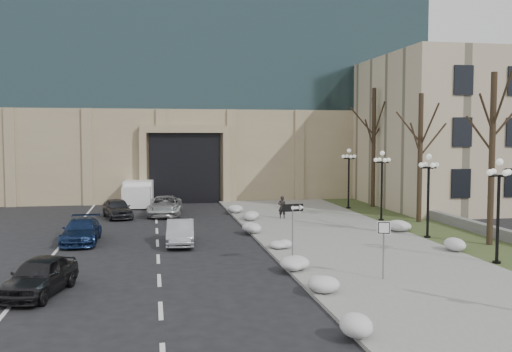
% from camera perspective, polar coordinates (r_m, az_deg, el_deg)
% --- Properties ---
extents(ground, '(160.00, 160.00, 0.00)m').
position_cam_1_polar(ground, '(18.86, 11.37, -13.81)').
color(ground, black).
rests_on(ground, ground).
extents(sidewalk, '(9.00, 40.00, 0.12)m').
position_cam_1_polar(sidewalk, '(32.81, 8.02, -5.98)').
color(sidewalk, gray).
rests_on(sidewalk, ground).
extents(curb, '(0.30, 40.00, 0.14)m').
position_cam_1_polar(curb, '(31.70, 0.22, -6.28)').
color(curb, gray).
rests_on(curb, ground).
extents(grass_strip, '(4.00, 40.00, 0.10)m').
position_cam_1_polar(grass_strip, '(35.37, 18.11, -5.43)').
color(grass_strip, '#364723').
rests_on(grass_strip, ground).
extents(stone_wall, '(0.50, 30.00, 0.70)m').
position_cam_1_polar(stone_wall, '(38.02, 19.34, -4.35)').
color(stone_wall, gray).
rests_on(stone_wall, ground).
extents(office_tower, '(40.00, 24.70, 36.00)m').
position_cam_1_polar(office_tower, '(61.75, -5.95, 15.94)').
color(office_tower, tan).
rests_on(office_tower, ground).
extents(classical_building, '(22.00, 18.12, 12.00)m').
position_cam_1_polar(classical_building, '(53.07, 22.49, 4.01)').
color(classical_building, '#C2B692').
rests_on(classical_building, ground).
extents(car_a, '(2.60, 4.35, 1.39)m').
position_cam_1_polar(car_a, '(22.33, -20.85, -9.33)').
color(car_a, black).
rests_on(car_a, ground).
extents(car_b, '(1.62, 4.08, 1.32)m').
position_cam_1_polar(car_b, '(30.50, -7.57, -5.60)').
color(car_b, '#A6A9AE').
rests_on(car_b, ground).
extents(car_c, '(1.89, 4.55, 1.31)m').
position_cam_1_polar(car_c, '(32.10, -17.07, -5.27)').
color(car_c, '#16284F').
rests_on(car_c, ground).
extents(car_d, '(2.71, 5.21, 1.40)m').
position_cam_1_polar(car_d, '(41.64, -9.09, -2.97)').
color(car_d, silver).
rests_on(car_d, ground).
extents(car_e, '(2.56, 4.31, 1.37)m').
position_cam_1_polar(car_e, '(41.04, -13.70, -3.16)').
color(car_e, '#2C2D31').
rests_on(car_e, ground).
extents(pedestrian, '(0.66, 0.56, 1.53)m').
position_cam_1_polar(pedestrian, '(38.95, 2.63, -3.13)').
color(pedestrian, black).
rests_on(pedestrian, sidewalk).
extents(box_truck, '(2.64, 6.64, 2.07)m').
position_cam_1_polar(box_truck, '(48.24, -11.59, -1.68)').
color(box_truck, silver).
rests_on(box_truck, ground).
extents(one_way_sign, '(1.04, 0.30, 2.77)m').
position_cam_1_polar(one_way_sign, '(25.17, 4.05, -3.89)').
color(one_way_sign, slate).
rests_on(one_way_sign, ground).
extents(keep_sign, '(0.51, 0.20, 2.42)m').
position_cam_1_polar(keep_sign, '(23.00, 12.65, -6.01)').
color(keep_sign, slate).
rests_on(keep_sign, ground).
extents(snow_clump_a, '(1.10, 1.60, 0.36)m').
position_cam_1_polar(snow_clump_a, '(16.62, 11.30, -15.20)').
color(snow_clump_a, silver).
rests_on(snow_clump_a, sidewalk).
extents(snow_clump_b, '(1.10, 1.60, 0.36)m').
position_cam_1_polar(snow_clump_b, '(20.99, 6.90, -11.05)').
color(snow_clump_b, silver).
rests_on(snow_clump_b, sidewalk).
extents(snow_clump_c, '(1.10, 1.60, 0.36)m').
position_cam_1_polar(snow_clump_c, '(24.79, 4.13, -8.67)').
color(snow_clump_c, silver).
rests_on(snow_clump_c, sidewalk).
extents(snow_clump_d, '(1.10, 1.60, 0.36)m').
position_cam_1_polar(snow_clump_d, '(29.00, 2.15, -6.79)').
color(snow_clump_d, silver).
rests_on(snow_clump_d, sidewalk).
extents(snow_clump_e, '(1.10, 1.60, 0.36)m').
position_cam_1_polar(snow_clump_e, '(33.49, 0.04, -5.32)').
color(snow_clump_e, silver).
rests_on(snow_clump_e, sidewalk).
extents(snow_clump_f, '(1.10, 1.60, 0.36)m').
position_cam_1_polar(snow_clump_f, '(38.45, -0.79, -4.10)').
color(snow_clump_f, silver).
rests_on(snow_clump_f, sidewalk).
extents(snow_clump_g, '(1.10, 1.60, 0.36)m').
position_cam_1_polar(snow_clump_g, '(42.00, -2.23, -3.41)').
color(snow_clump_g, silver).
rests_on(snow_clump_g, sidewalk).
extents(snow_clump_i, '(1.10, 1.60, 0.36)m').
position_cam_1_polar(snow_clump_i, '(29.65, 18.71, -6.77)').
color(snow_clump_i, silver).
rests_on(snow_clump_i, sidewalk).
extents(snow_clump_j, '(1.10, 1.60, 0.36)m').
position_cam_1_polar(snow_clump_j, '(34.78, 14.53, -5.10)').
color(snow_clump_j, silver).
rests_on(snow_clump_j, sidewalk).
extents(lamppost_a, '(1.18, 1.18, 4.76)m').
position_cam_1_polar(lamppost_a, '(27.30, 23.09, -1.91)').
color(lamppost_a, black).
rests_on(lamppost_a, ground).
extents(lamppost_b, '(1.18, 1.18, 4.76)m').
position_cam_1_polar(lamppost_b, '(32.90, 16.86, -0.80)').
color(lamppost_b, black).
rests_on(lamppost_b, ground).
extents(lamppost_c, '(1.18, 1.18, 4.76)m').
position_cam_1_polar(lamppost_c, '(38.78, 12.48, -0.01)').
color(lamppost_c, black).
rests_on(lamppost_c, ground).
extents(lamppost_d, '(1.18, 1.18, 4.76)m').
position_cam_1_polar(lamppost_d, '(44.83, 9.27, 0.57)').
color(lamppost_d, black).
rests_on(lamppost_d, ground).
extents(tree_near, '(3.20, 3.20, 9.00)m').
position_cam_1_polar(tree_near, '(31.72, 22.58, 3.87)').
color(tree_near, black).
rests_on(tree_near, ground).
extents(tree_mid, '(3.20, 3.20, 8.50)m').
position_cam_1_polar(tree_mid, '(38.69, 16.12, 3.52)').
color(tree_mid, black).
rests_on(tree_mid, ground).
extents(tree_far, '(3.20, 3.20, 9.50)m').
position_cam_1_polar(tree_far, '(46.00, 11.69, 4.46)').
color(tree_far, black).
rests_on(tree_far, ground).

